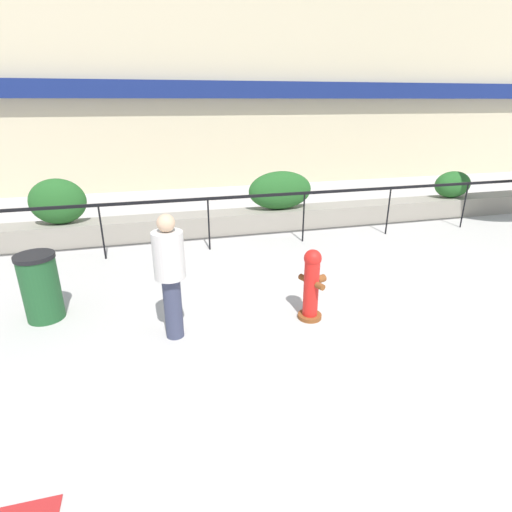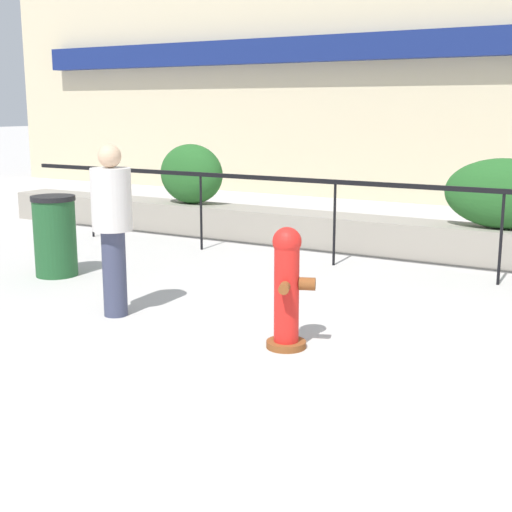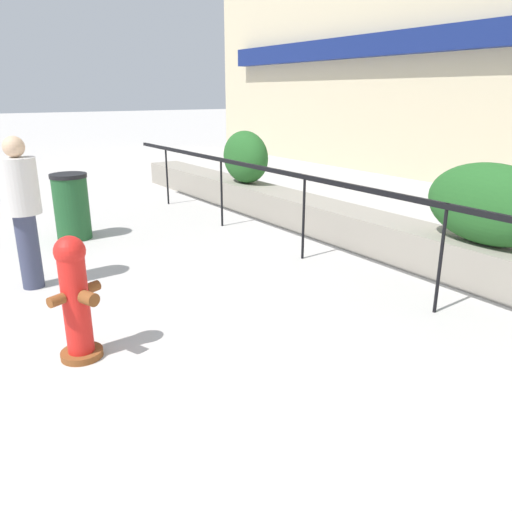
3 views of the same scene
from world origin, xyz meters
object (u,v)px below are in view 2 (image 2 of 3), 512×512
object	(u,v)px
hedge_bush_0	(191,174)
trash_bin	(55,236)
hedge_bush_1	(505,194)
fire_hydrant	(287,287)
pedestrian	(112,220)

from	to	relation	value
hedge_bush_0	trash_bin	bearing A→B (deg)	-84.95
hedge_bush_0	hedge_bush_1	world-z (taller)	hedge_bush_0
hedge_bush_1	fire_hydrant	world-z (taller)	hedge_bush_1
fire_hydrant	pedestrian	size ratio (longest dim) A/B	0.62
pedestrian	trash_bin	world-z (taller)	pedestrian
hedge_bush_0	trash_bin	xyz separation A→B (m)	(0.30, -3.39, -0.49)
trash_bin	hedge_bush_1	bearing A→B (deg)	35.69
hedge_bush_0	fire_hydrant	size ratio (longest dim) A/B	1.08
hedge_bush_0	fire_hydrant	xyz separation A→B (m)	(4.09, -4.38, -0.44)
hedge_bush_1	fire_hydrant	xyz separation A→B (m)	(-0.93, -4.38, -0.41)
hedge_bush_0	fire_hydrant	bearing A→B (deg)	-46.96
hedge_bush_0	hedge_bush_1	distance (m)	5.02
pedestrian	hedge_bush_0	bearing A→B (deg)	115.85
hedge_bush_0	trash_bin	world-z (taller)	hedge_bush_0
hedge_bush_1	trash_bin	xyz separation A→B (m)	(-4.72, -3.39, -0.46)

